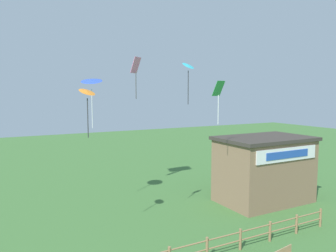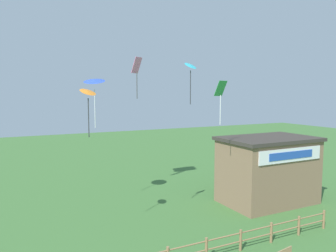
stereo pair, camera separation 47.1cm
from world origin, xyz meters
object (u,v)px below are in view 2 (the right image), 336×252
Objects in this scene: kite_cyan_delta at (191,68)px; kite_orange_delta at (88,94)px; seaside_building at (268,170)px; kite_green_diamond at (221,93)px; kite_pink_diamond at (137,70)px; kite_blue_delta at (94,81)px.

kite_cyan_delta is 1.07× the size of kite_orange_delta.
kite_cyan_delta is (-6.08, 0.62, 7.01)m from seaside_building.
kite_cyan_delta is at bearing 11.95° from kite_orange_delta.
kite_orange_delta is at bearing 178.32° from kite_green_diamond.
kite_cyan_delta is (4.17, 1.45, 0.35)m from kite_pink_diamond.
kite_blue_delta reaches higher than seaside_building.
kite_blue_delta is (1.44, 4.45, 0.81)m from kite_orange_delta.
kite_green_diamond is 7.92m from kite_orange_delta.
kite_green_diamond is (-4.96, -1.05, 5.42)m from seaside_building.
kite_pink_diamond is 4.64m from kite_blue_delta.
kite_orange_delta is at bearing -168.05° from kite_cyan_delta.
kite_green_diamond is (5.30, -0.22, -1.25)m from kite_pink_diamond.
kite_orange_delta is at bearing -176.39° from seaside_building.
kite_cyan_delta is 0.82× the size of kite_blue_delta.
kite_green_diamond is at bearing -1.68° from kite_orange_delta.
kite_pink_diamond is 0.88× the size of kite_orange_delta.
kite_cyan_delta is at bearing 123.91° from kite_green_diamond.
kite_pink_diamond reaches higher than seaside_building.
kite_cyan_delta reaches higher than kite_pink_diamond.
kite_cyan_delta is 7.14m from kite_orange_delta.
kite_orange_delta is 4.74m from kite_blue_delta.
kite_blue_delta is (-6.48, 4.68, 0.77)m from kite_green_diamond.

